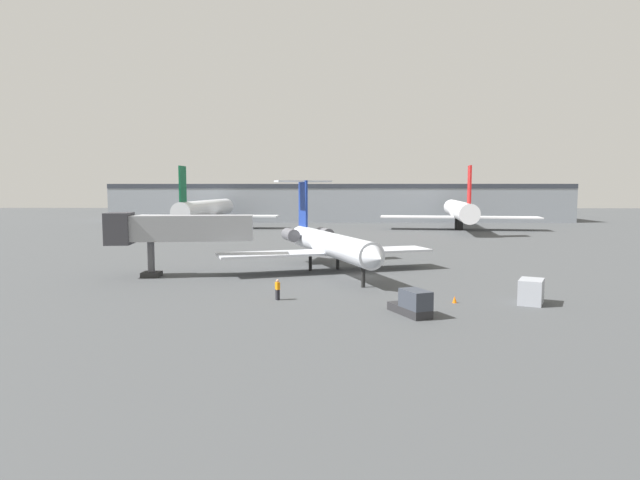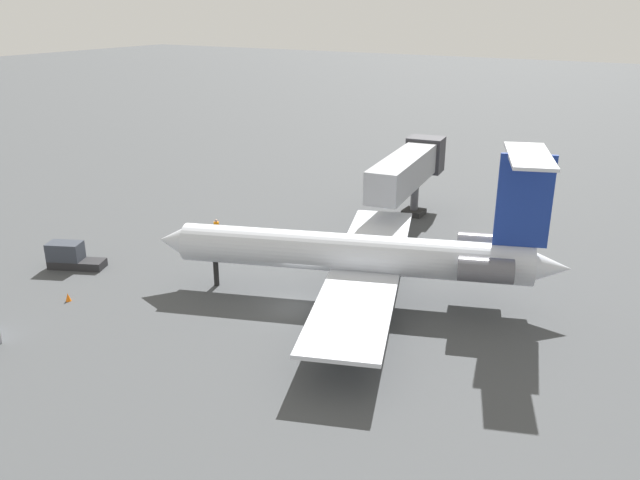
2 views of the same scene
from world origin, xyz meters
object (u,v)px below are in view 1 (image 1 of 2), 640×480
Objects in this scene: traffic_cone_near at (455,299)px; jet_bridge at (171,229)px; cargo_container_uld at (531,292)px; parked_airliner_west_mid at (459,211)px; ground_crew_marshaller at (278,289)px; baggage_tug_lead at (413,304)px; regional_jet at (327,242)px; parked_airliner_west_end at (206,209)px.

jet_bridge is at bearing 154.09° from traffic_cone_near.
cargo_container_uld is 5.47× the size of traffic_cone_near.
traffic_cone_near is (-5.89, 0.23, -0.70)m from cargo_container_uld.
traffic_cone_near is at bearing -103.37° from parked_airliner_west_mid.
ground_crew_marshaller is 0.40× the size of baggage_tug_lead.
parked_airliner_west_mid reaches higher than jet_bridge.
regional_jet is 0.64× the size of parked_airliner_west_mid.
jet_bridge is 34.71m from cargo_container_uld.
parked_airliner_west_mid is (32.52, 76.67, 3.36)m from ground_crew_marshaller.
regional_jet is 0.67× the size of parked_airliner_west_end.
jet_bridge is at bearing 142.28° from baggage_tug_lead.
ground_crew_marshaller reaches higher than traffic_cone_near.
parked_airliner_west_mid is at bearing -3.88° from parked_airliner_west_end.
regional_jet is at bearing 121.67° from traffic_cone_near.
parked_airliner_west_end is at bearing 99.78° from jet_bridge.
cargo_container_uld is (19.97, -1.16, 0.11)m from ground_crew_marshaller.
jet_bridge is 8.77× the size of ground_crew_marshaller.
parked_airliner_west_mid is (22.41, 82.03, 3.38)m from baggage_tug_lead.
jet_bridge is 0.38× the size of parked_airliner_west_end.
cargo_container_uld is at bearing 23.06° from baggage_tug_lead.
baggage_tug_lead is 0.10× the size of parked_airliner_west_mid.
baggage_tug_lead is at bearing -131.84° from traffic_cone_near.
cargo_container_uld is at bearing -46.15° from regional_jet.
ground_crew_marshaller is (-3.92, -15.54, -2.32)m from regional_jet.
jet_bridge is 69.76m from parked_airliner_west_end.
jet_bridge is 26.95× the size of traffic_cone_near.
regional_jet is 16.19m from ground_crew_marshaller.
ground_crew_marshaller is at bearing -73.49° from parked_airliner_west_end.
ground_crew_marshaller is (12.01, -11.75, -4.01)m from jet_bridge.
parked_airliner_west_mid is (28.60, 61.13, 1.04)m from regional_jet.
parked_airliner_west_mid reaches higher than baggage_tug_lead.
cargo_container_uld reaches higher than baggage_tug_lead.
regional_jet is 21.92m from baggage_tug_lead.
traffic_cone_near is 79.85m from parked_airliner_west_mid.
parked_airliner_west_end is 0.95× the size of parked_airliner_west_mid.
traffic_cone_near is 89.91m from parked_airliner_west_end.
ground_crew_marshaller is 83.35m from parked_airliner_west_mid.
regional_jet is at bearing 133.85° from cargo_container_uld.
parked_airliner_west_end is (-27.78, 64.95, 1.12)m from regional_jet.
parked_airliner_west_end is (-23.86, 80.49, 3.44)m from ground_crew_marshaller.
traffic_cone_near is 0.01× the size of parked_airliner_west_end.
traffic_cone_near is at bearing -25.91° from jet_bridge.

